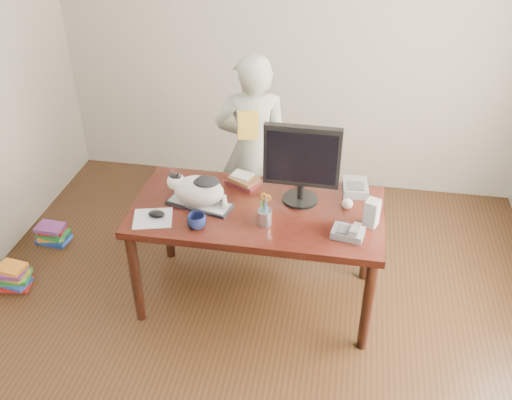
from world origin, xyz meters
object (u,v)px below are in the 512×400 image
object	(u,v)px
speaker	(372,213)
calculator	(355,187)
desk	(259,221)
cat	(197,189)
person	(253,151)
phone	(349,232)
keyboard	(200,204)
mouse	(157,214)
book_pile_b	(53,234)
book_pile_a	(13,277)
baseball	(347,204)
book_stack	(243,180)
pen_cup	(265,215)
monitor	(302,161)
coffee_mug	(197,221)

from	to	relation	value
speaker	calculator	xyz separation A→B (m)	(-0.11, 0.37, -0.06)
desk	cat	world-z (taller)	cat
speaker	person	world-z (taller)	person
phone	keyboard	bearing A→B (deg)	-179.41
mouse	book_pile_b	size ratio (longest dim) A/B	0.47
mouse	speaker	world-z (taller)	speaker
cat	book_pile_a	xyz separation A→B (m)	(-1.37, -0.17, -0.79)
baseball	person	size ratio (longest dim) A/B	0.05
baseball	book_stack	xyz separation A→B (m)	(-0.71, 0.17, -0.00)
keyboard	cat	xyz separation A→B (m)	(-0.01, 0.00, 0.11)
book_pile_b	pen_cup	bearing A→B (deg)	-15.65
monitor	book_pile_a	world-z (taller)	monitor
baseball	person	bearing A→B (deg)	138.85
speaker	phone	bearing A→B (deg)	-111.79
book_stack	book_pile_a	bearing A→B (deg)	-139.19
cat	mouse	bearing A→B (deg)	-127.54
coffee_mug	phone	world-z (taller)	coffee_mug
monitor	speaker	distance (m)	0.53
desk	book_stack	world-z (taller)	book_stack
cat	book_stack	xyz separation A→B (m)	(0.24, 0.30, -0.09)
phone	book_pile_a	world-z (taller)	phone
desk	baseball	bearing A→B (deg)	2.88
book_pile_b	desk	bearing A→B (deg)	-8.97
mouse	book_stack	distance (m)	0.66
pen_cup	book_pile_b	bearing A→B (deg)	164.35
keyboard	baseball	bearing A→B (deg)	22.16
person	book_pile_a	world-z (taller)	person
desk	keyboard	bearing A→B (deg)	-163.95
keyboard	book_pile_b	size ratio (longest dim) A/B	1.75
cat	coffee_mug	xyz separation A→B (m)	(0.06, -0.24, -0.08)
book_stack	cat	bearing A→B (deg)	-104.24
mouse	person	distance (m)	1.04
keyboard	book_stack	bearing A→B (deg)	67.02
desk	coffee_mug	size ratio (longest dim) A/B	13.80
cat	book_pile_b	bearing A→B (deg)	178.15
desk	book_pile_a	bearing A→B (deg)	-170.97
desk	speaker	size ratio (longest dim) A/B	9.11
cat	coffee_mug	bearing A→B (deg)	-62.06
book_pile_a	phone	bearing A→B (deg)	0.22
pen_cup	baseball	xyz separation A→B (m)	(0.49, 0.26, -0.03)
monitor	book_stack	world-z (taller)	monitor
coffee_mug	book_pile_a	bearing A→B (deg)	177.44
monitor	person	world-z (taller)	person
book_stack	person	size ratio (longest dim) A/B	0.16
phone	calculator	distance (m)	0.51
monitor	mouse	xyz separation A→B (m)	(-0.86, -0.33, -0.28)
person	desk	bearing A→B (deg)	94.33
monitor	book_stack	distance (m)	0.51
speaker	baseball	size ratio (longest dim) A/B	2.49
book_pile_b	mouse	bearing A→B (deg)	-26.22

